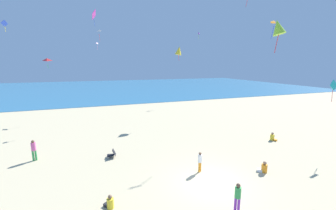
# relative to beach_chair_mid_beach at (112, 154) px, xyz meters

# --- Properties ---
(ground_plane) EXTENTS (120.00, 120.00, 0.00)m
(ground_plane) POSITION_rel_beach_chair_mid_beach_xyz_m (5.32, 4.45, -0.30)
(ground_plane) COLOR #C6B58C
(ocean_water) EXTENTS (120.00, 60.00, 0.05)m
(ocean_water) POSITION_rel_beach_chair_mid_beach_xyz_m (5.32, 51.38, -0.27)
(ocean_water) COLOR teal
(ocean_water) RESTS_ON ground_plane
(beach_chair_mid_beach) EXTENTS (0.73, 0.61, 0.65)m
(beach_chair_mid_beach) POSITION_rel_beach_chair_mid_beach_xyz_m (0.00, 0.00, 0.00)
(beach_chair_mid_beach) COLOR black
(beach_chair_mid_beach) RESTS_ON ground_plane
(person_0) EXTENTS (0.58, 0.64, 0.72)m
(person_0) POSITION_rel_beach_chair_mid_beach_xyz_m (-0.60, -5.89, -0.03)
(person_0) COLOR yellow
(person_0) RESTS_ON ground_plane
(person_1) EXTENTS (0.67, 0.65, 0.78)m
(person_1) POSITION_rel_beach_chair_mid_beach_xyz_m (9.29, -5.65, -0.01)
(person_1) COLOR orange
(person_1) RESTS_ON ground_plane
(person_2) EXTENTS (0.38, 0.38, 1.39)m
(person_2) POSITION_rel_beach_chair_mid_beach_xyz_m (5.31, -4.19, 0.50)
(person_2) COLOR orange
(person_2) RESTS_ON ground_plane
(person_3) EXTENTS (0.40, 0.40, 1.49)m
(person_3) POSITION_rel_beach_chair_mid_beach_xyz_m (5.20, -8.21, 0.56)
(person_3) COLOR purple
(person_3) RESTS_ON ground_plane
(person_4) EXTENTS (0.32, 0.32, 1.59)m
(person_4) POSITION_rel_beach_chair_mid_beach_xyz_m (-5.49, 1.42, 0.62)
(person_4) COLOR green
(person_4) RESTS_ON ground_plane
(person_5) EXTENTS (0.56, 0.69, 0.77)m
(person_5) POSITION_rel_beach_chair_mid_beach_xyz_m (14.61, -1.22, -0.02)
(person_5) COLOR yellow
(person_5) RESTS_ON ground_plane
(kite_white) EXTENTS (0.83, 0.81, 1.65)m
(kite_white) POSITION_rel_beach_chair_mid_beach_xyz_m (0.13, 17.00, 11.51)
(kite_white) COLOR white
(kite_lime) EXTENTS (0.98, 0.99, 1.69)m
(kite_lime) POSITION_rel_beach_chair_mid_beach_xyz_m (7.94, -7.03, 8.58)
(kite_lime) COLOR #99DB33
(kite_teal) EXTENTS (0.87, 0.18, 1.78)m
(kite_teal) POSITION_rel_beach_chair_mid_beach_xyz_m (16.92, -4.40, 5.09)
(kite_teal) COLOR #1EADAD
(kite_pink) EXTENTS (0.42, 0.47, 0.87)m
(kite_pink) POSITION_rel_beach_chair_mid_beach_xyz_m (-0.32, 11.25, 9.23)
(kite_pink) COLOR pink
(kite_orange) EXTENTS (0.42, 0.49, 1.29)m
(kite_orange) POSITION_rel_beach_chair_mid_beach_xyz_m (11.22, -3.45, 9.68)
(kite_orange) COLOR orange
(kite_magenta) EXTENTS (0.40, 1.09, 1.74)m
(kite_magenta) POSITION_rel_beach_chair_mid_beach_xyz_m (-0.54, 9.09, 11.91)
(kite_magenta) COLOR #DB3DA8
(kite_red) EXTENTS (0.76, 0.59, 1.10)m
(kite_red) POSITION_rel_beach_chair_mid_beach_xyz_m (-5.48, 9.79, 7.27)
(kite_red) COLOR red
(kite_purple) EXTENTS (0.53, 0.38, 1.45)m
(kite_purple) POSITION_rel_beach_chair_mid_beach_xyz_m (18.23, 21.30, 12.59)
(kite_purple) COLOR purple
(kite_yellow) EXTENTS (1.17, 1.07, 1.79)m
(kite_yellow) POSITION_rel_beach_chair_mid_beach_xyz_m (9.18, 9.10, 8.44)
(kite_yellow) COLOR yellow
(kite_blue) EXTENTS (0.45, 0.47, 1.07)m
(kite_blue) POSITION_rel_beach_chair_mid_beach_xyz_m (-8.51, 8.84, 10.49)
(kite_blue) COLOR blue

